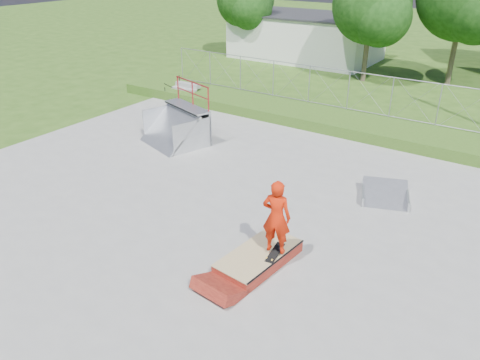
{
  "coord_description": "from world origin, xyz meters",
  "views": [
    {
      "loc": [
        7.69,
        -9.77,
        7.21
      ],
      "look_at": [
        0.75,
        0.49,
        1.1
      ],
      "focal_mm": 35.0,
      "sensor_mm": 36.0,
      "label": 1
    }
  ],
  "objects_px": {
    "grind_box": "(259,258)",
    "skater": "(276,220)",
    "quarter_pipe": "(173,115)",
    "flat_bank_ramp": "(385,194)"
  },
  "relations": [
    {
      "from": "grind_box",
      "to": "skater",
      "type": "height_order",
      "value": "skater"
    },
    {
      "from": "grind_box",
      "to": "flat_bank_ramp",
      "type": "height_order",
      "value": "flat_bank_ramp"
    },
    {
      "from": "grind_box",
      "to": "skater",
      "type": "distance_m",
      "value": 1.25
    },
    {
      "from": "grind_box",
      "to": "flat_bank_ramp",
      "type": "relative_size",
      "value": 1.64
    },
    {
      "from": "quarter_pipe",
      "to": "skater",
      "type": "height_order",
      "value": "quarter_pipe"
    },
    {
      "from": "grind_box",
      "to": "quarter_pipe",
      "type": "distance_m",
      "value": 8.92
    },
    {
      "from": "quarter_pipe",
      "to": "skater",
      "type": "xyz_separation_m",
      "value": [
        7.65,
        -4.89,
        0.14
      ]
    },
    {
      "from": "grind_box",
      "to": "quarter_pipe",
      "type": "bearing_deg",
      "value": 151.08
    },
    {
      "from": "grind_box",
      "to": "quarter_pipe",
      "type": "height_order",
      "value": "quarter_pipe"
    },
    {
      "from": "grind_box",
      "to": "quarter_pipe",
      "type": "relative_size",
      "value": 1.0
    }
  ]
}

